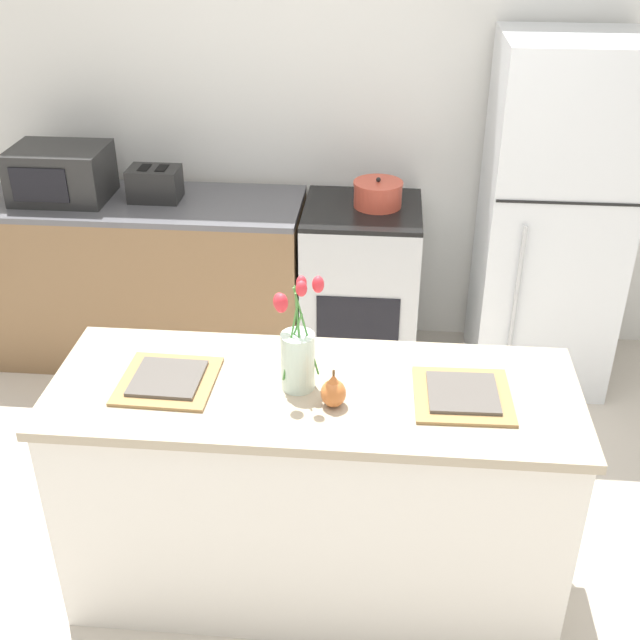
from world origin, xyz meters
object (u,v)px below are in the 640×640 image
object	(u,v)px
stove_range	(361,288)
toaster	(155,184)
refrigerator	(552,220)
plate_setting_left	(168,380)
plate_setting_right	(463,395)
cooking_pot	(378,194)
microwave	(61,173)
pear_figurine	(333,392)
flower_vase	(297,352)

from	to	relation	value
stove_range	toaster	xyz separation A→B (m)	(-1.08, 0.02, 0.55)
refrigerator	plate_setting_left	xyz separation A→B (m)	(-1.55, -1.61, 0.02)
stove_range	plate_setting_right	bearing A→B (deg)	-76.15
plate_setting_left	cooking_pot	bearing A→B (deg)	67.76
cooking_pot	microwave	xyz separation A→B (m)	(-1.63, -0.03, 0.07)
pear_figurine	microwave	bearing A→B (deg)	132.16
stove_range	pear_figurine	distance (m)	1.77
plate_setting_left	toaster	bearing A→B (deg)	106.36
flower_vase	microwave	xyz separation A→B (m)	(-1.41, 1.60, 0.01)
refrigerator	stove_range	bearing A→B (deg)	-179.96
plate_setting_left	plate_setting_right	distance (m)	1.00
refrigerator	plate_setting_left	bearing A→B (deg)	-133.80
plate_setting_left	microwave	bearing A→B (deg)	120.85
stove_range	cooking_pot	size ratio (longest dim) A/B	3.65
stove_range	microwave	bearing A→B (deg)	-179.98
cooking_pot	microwave	bearing A→B (deg)	-178.99
pear_figurine	microwave	world-z (taller)	microwave
flower_vase	pear_figurine	size ratio (longest dim) A/B	3.12
plate_setting_left	plate_setting_right	xyz separation A→B (m)	(1.00, 0.00, 0.00)
refrigerator	toaster	distance (m)	2.03
pear_figurine	microwave	size ratio (longest dim) A/B	0.28
flower_vase	cooking_pot	distance (m)	1.65
pear_figurine	plate_setting_right	world-z (taller)	pear_figurine
toaster	microwave	xyz separation A→B (m)	(-0.48, -0.02, 0.05)
cooking_pot	stove_range	bearing A→B (deg)	-158.97
plate_setting_left	flower_vase	bearing A→B (deg)	1.26
flower_vase	plate_setting_left	bearing A→B (deg)	-178.74
toaster	cooking_pot	size ratio (longest dim) A/B	1.11
microwave	pear_figurine	bearing A→B (deg)	-47.84
plate_setting_right	pear_figurine	bearing A→B (deg)	-168.96
flower_vase	pear_figurine	xyz separation A→B (m)	(0.13, -0.09, -0.09)
stove_range	toaster	size ratio (longest dim) A/B	3.28
plate_setting_right	toaster	xyz separation A→B (m)	(-1.47, 1.63, 0.09)
refrigerator	flower_vase	size ratio (longest dim) A/B	4.19
flower_vase	plate_setting_left	size ratio (longest dim) A/B	1.29
pear_figurine	refrigerator	bearing A→B (deg)	60.09
stove_range	microwave	xyz separation A→B (m)	(-1.56, -0.00, 0.59)
stove_range	microwave	world-z (taller)	microwave
toaster	flower_vase	bearing A→B (deg)	-60.36
plate_setting_left	toaster	size ratio (longest dim) A/B	1.17
stove_range	refrigerator	world-z (taller)	refrigerator
refrigerator	cooking_pot	distance (m)	0.88
pear_figurine	toaster	size ratio (longest dim) A/B	0.49
stove_range	toaster	distance (m)	1.21
stove_range	plate_setting_right	world-z (taller)	plate_setting_right
plate_setting_right	cooking_pot	size ratio (longest dim) A/B	1.30
toaster	cooking_pot	distance (m)	1.15
microwave	toaster	bearing A→B (deg)	2.55
plate_setting_left	cooking_pot	distance (m)	1.77
plate_setting_right	toaster	bearing A→B (deg)	132.08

